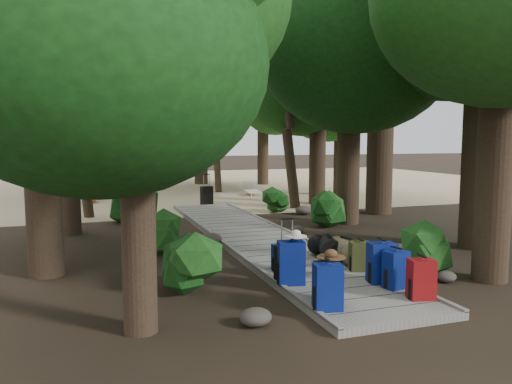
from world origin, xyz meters
name	(u,v)px	position (x,y,z in m)	size (l,w,h in m)	color
ground	(271,249)	(0.00, 0.00, 0.00)	(120.00, 120.00, 0.00)	black
sand_beach	(163,186)	(0.00, 16.00, 0.01)	(40.00, 22.00, 0.02)	tan
boardwalk	(256,238)	(0.00, 1.00, 0.06)	(2.00, 12.00, 0.12)	gray
backpack_left_a	(328,284)	(-0.79, -4.30, 0.48)	(0.38, 0.27, 0.71)	navy
backpack_left_b	(328,280)	(-0.64, -4.02, 0.45)	(0.36, 0.25, 0.66)	black
backpack_left_c	(291,260)	(-0.78, -3.00, 0.51)	(0.42, 0.30, 0.78)	navy
backpack_left_d	(283,256)	(-0.61, -2.20, 0.38)	(0.35, 0.25, 0.53)	navy
backpack_right_a	(421,277)	(0.73, -4.32, 0.45)	(0.37, 0.26, 0.66)	maroon
backpack_right_b	(396,267)	(0.69, -3.74, 0.45)	(0.37, 0.26, 0.66)	navy
backpack_right_c	(382,260)	(0.65, -3.40, 0.48)	(0.43, 0.30, 0.73)	navy
backpack_right_d	(360,255)	(0.72, -2.63, 0.40)	(0.37, 0.27, 0.57)	#323A1B
duffel_right_khaki	(346,250)	(0.78, -2.01, 0.34)	(0.44, 0.67, 0.44)	brown
duffel_right_black	(329,247)	(0.62, -1.62, 0.33)	(0.43, 0.68, 0.43)	black
suitcase_on_boardwalk	(287,263)	(-0.78, -2.82, 0.42)	(0.38, 0.21, 0.59)	black
lone_suitcase_on_sand	(207,195)	(0.38, 7.78, 0.36)	(0.43, 0.25, 0.68)	black
hat_brown	(331,253)	(-0.61, -4.04, 0.84)	(0.41, 0.41, 0.12)	#51351E
hat_white	(296,233)	(-0.71, -3.03, 0.96)	(0.35, 0.35, 0.12)	silver
kayak	(90,197)	(-3.72, 10.09, 0.18)	(0.71, 3.26, 0.33)	#B5390F
sun_lounger	(253,188)	(2.99, 10.16, 0.31)	(0.58, 1.80, 0.58)	silver
tree_right_a	(502,30)	(2.73, -3.56, 4.25)	(5.11, 5.11, 8.51)	black
tree_right_b	(487,2)	(4.46, -1.35, 5.40)	(6.05, 6.05, 10.80)	black
tree_right_c	(350,59)	(3.33, 2.49, 4.71)	(5.45, 5.45, 9.43)	black
tree_right_d	(383,25)	(5.27, 3.88, 6.06)	(6.61, 6.61, 12.12)	black
tree_right_e	(318,85)	(4.38, 6.66, 4.43)	(4.93, 4.93, 8.87)	black
tree_right_f	(342,94)	(6.57, 8.88, 4.35)	(4.88, 4.88, 8.71)	black
tree_left_a	(135,88)	(-3.27, -3.96, 3.07)	(3.69, 3.69, 6.15)	black
tree_left_b	(35,23)	(-4.60, -0.71, 4.44)	(4.93, 4.93, 8.88)	black
tree_left_c	(66,92)	(-4.26, 3.43, 3.64)	(4.18, 4.18, 7.27)	black
tree_back_a	(130,103)	(-1.67, 15.34, 4.21)	(4.86, 4.86, 8.41)	black
tree_back_b	(200,88)	(2.11, 16.38, 5.16)	(5.78, 5.78, 10.33)	black
tree_back_c	(263,105)	(5.20, 14.98, 4.23)	(4.70, 4.70, 8.47)	black
tree_back_d	(51,95)	(-5.22, 14.14, 4.43)	(5.31, 5.31, 8.85)	black
palm_right_a	(297,89)	(3.31, 6.23, 4.20)	(4.92, 4.92, 8.39)	#134012
palm_right_b	(293,91)	(5.43, 11.52, 4.68)	(4.85, 4.85, 9.37)	#134012
palm_right_c	(222,120)	(2.17, 12.19, 3.32)	(4.17, 4.17, 6.64)	#134012
palm_left_a	(77,105)	(-4.05, 6.01, 3.48)	(4.37, 4.37, 6.95)	#134012
rock_left_a	(256,317)	(-1.81, -4.25, 0.12)	(0.44, 0.39, 0.24)	#4C473F
rock_left_b	(182,284)	(-2.44, -2.31, 0.09)	(0.32, 0.29, 0.18)	#4C473F
rock_left_c	(210,239)	(-1.20, 0.76, 0.15)	(0.56, 0.50, 0.31)	#4C473F
rock_left_d	(163,229)	(-1.99, 2.82, 0.08)	(0.30, 0.27, 0.16)	#4C473F
rock_right_a	(446,277)	(1.94, -3.41, 0.10)	(0.36, 0.32, 0.20)	#4C473F
rock_right_b	(401,249)	(2.46, -1.39, 0.12)	(0.42, 0.38, 0.23)	#4C473F
rock_right_c	(297,229)	(1.36, 1.66, 0.09)	(0.35, 0.31, 0.19)	#4C473F
rock_right_d	(303,210)	(2.79, 4.41, 0.15)	(0.53, 0.48, 0.29)	#4C473F
shrub_left_a	(184,264)	(-2.43, -2.52, 0.47)	(1.03, 1.03, 0.93)	#154617
shrub_left_b	(167,231)	(-2.22, 0.63, 0.45)	(0.99, 0.99, 0.89)	#154617
shrub_left_c	(135,202)	(-2.50, 4.75, 0.61)	(1.35, 1.35, 1.21)	#154617
shrub_right_a	(429,247)	(2.07, -2.76, 0.48)	(1.07, 1.07, 0.96)	#154617
shrub_right_b	(323,209)	(2.37, 2.13, 0.51)	(1.14, 1.14, 1.02)	#154617
shrub_right_c	(278,201)	(2.14, 5.01, 0.41)	(0.92, 0.92, 0.83)	#154617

